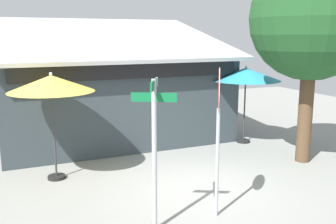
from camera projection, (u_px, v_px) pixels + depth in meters
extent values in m
cube|color=gray|center=(194.00, 188.00, 9.29)|extent=(28.00, 28.00, 0.10)
cube|color=#333D42|center=(109.00, 95.00, 13.83)|extent=(7.37, 5.32, 2.88)
cube|color=silver|center=(108.00, 37.00, 13.30)|extent=(7.87, 5.90, 1.46)
cube|color=black|center=(133.00, 71.00, 11.19)|extent=(6.77, 0.16, 0.44)
cylinder|color=#A8AAB2|center=(154.00, 157.00, 6.93)|extent=(0.09, 0.09, 2.80)
cube|color=#116B38|center=(154.00, 85.00, 6.68)|extent=(0.41, 0.72, 0.16)
cube|color=#116B38|center=(154.00, 97.00, 6.72)|extent=(0.72, 0.41, 0.16)
cube|color=white|center=(157.00, 82.00, 7.10)|extent=(0.06, 0.07, 0.16)
cylinder|color=#A8AAB2|center=(217.00, 163.00, 7.55)|extent=(0.07, 0.07, 2.18)
cylinder|color=white|center=(219.00, 90.00, 7.27)|extent=(0.44, 0.72, 0.83)
cylinder|color=red|center=(219.00, 90.00, 7.27)|extent=(0.42, 0.69, 0.78)
cylinder|color=black|center=(57.00, 177.00, 9.76)|extent=(0.44, 0.44, 0.08)
cylinder|color=#333335|center=(54.00, 135.00, 9.54)|extent=(0.05, 0.05, 2.26)
cone|color=#EAD14C|center=(51.00, 83.00, 9.30)|extent=(2.07, 2.07, 0.39)
sphere|color=silver|center=(51.00, 74.00, 9.25)|extent=(0.08, 0.08, 0.08)
cylinder|color=black|center=(243.00, 141.00, 13.09)|extent=(0.44, 0.44, 0.08)
cylinder|color=#333335|center=(244.00, 111.00, 12.89)|extent=(0.05, 0.05, 2.14)
cone|color=#2D99BC|center=(246.00, 74.00, 12.66)|extent=(2.26, 2.26, 0.41)
sphere|color=silver|center=(246.00, 67.00, 12.61)|extent=(0.08, 0.08, 0.08)
cylinder|color=brown|center=(305.00, 114.00, 10.88)|extent=(0.40, 0.40, 2.73)
sphere|color=#1E4C23|center=(312.00, 18.00, 10.37)|extent=(3.34, 3.34, 3.34)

